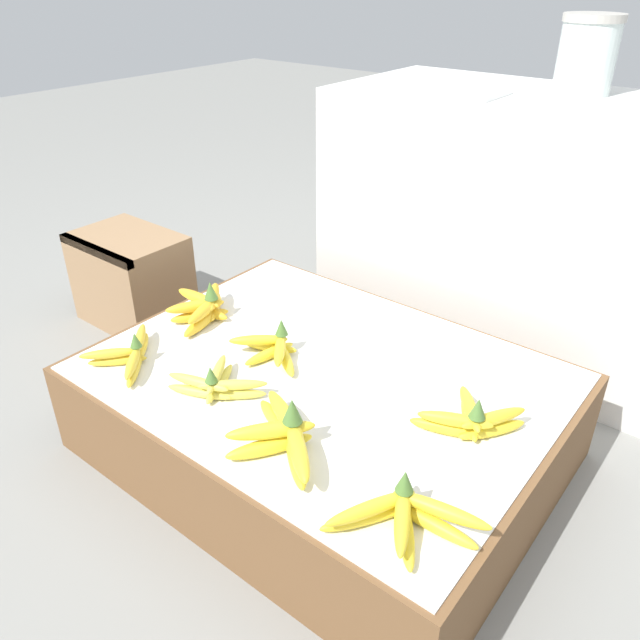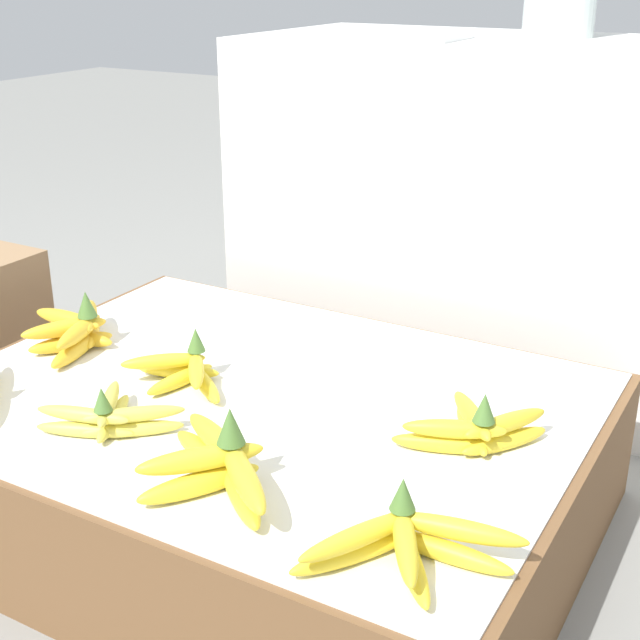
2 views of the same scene
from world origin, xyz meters
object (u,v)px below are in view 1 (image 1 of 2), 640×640
at_px(banana_bunch_front_midleft, 216,385).
at_px(banana_bunch_middle_right, 471,419).
at_px(foam_tray_white, 457,90).
at_px(banana_bunch_middle_midleft, 273,348).
at_px(banana_bunch_front_midright, 284,435).
at_px(banana_bunch_front_left, 130,354).
at_px(glass_jar, 587,54).
at_px(banana_bunch_front_right, 403,515).
at_px(wooden_crate, 132,279).
at_px(banana_bunch_middle_left, 204,307).

height_order(banana_bunch_front_midleft, banana_bunch_middle_right, banana_bunch_middle_right).
bearing_deg(banana_bunch_front_midleft, foam_tray_white, 87.86).
bearing_deg(banana_bunch_front_midleft, banana_bunch_middle_midleft, 90.11).
relative_size(banana_bunch_front_midleft, banana_bunch_front_midright, 0.78).
bearing_deg(banana_bunch_front_midleft, banana_bunch_front_left, -170.22).
bearing_deg(glass_jar, banana_bunch_front_right, -79.99).
bearing_deg(banana_bunch_front_midright, banana_bunch_middle_right, 46.74).
relative_size(wooden_crate, glass_jar, 1.75).
bearing_deg(banana_bunch_front_left, glass_jar, 64.77).
xyz_separation_m(banana_bunch_front_midleft, banana_bunch_front_right, (0.50, -0.06, 0.00)).
bearing_deg(foam_tray_white, banana_bunch_front_right, -64.11).
distance_m(banana_bunch_middle_left, banana_bunch_middle_midleft, 0.26).
bearing_deg(banana_bunch_middle_midleft, wooden_crate, 168.74).
distance_m(banana_bunch_front_right, foam_tray_white, 1.18).
bearing_deg(wooden_crate, foam_tray_white, 36.08).
distance_m(glass_jar, foam_tray_white, 0.34).
bearing_deg(glass_jar, banana_bunch_middle_midleft, -107.94).
relative_size(banana_bunch_front_midright, banana_bunch_front_right, 1.08).
distance_m(banana_bunch_front_midleft, banana_bunch_middle_right, 0.53).
height_order(wooden_crate, banana_bunch_middle_right, banana_bunch_middle_right).
distance_m(banana_bunch_front_left, banana_bunch_front_midright, 0.47).
xyz_separation_m(wooden_crate, banana_bunch_front_midleft, (0.76, -0.33, 0.11)).
distance_m(banana_bunch_front_left, banana_bunch_middle_midleft, 0.33).
height_order(banana_bunch_front_left, glass_jar, glass_jar).
bearing_deg(banana_bunch_middle_left, banana_bunch_middle_midleft, -5.98).
bearing_deg(banana_bunch_front_left, banana_bunch_front_midright, -0.03).
distance_m(banana_bunch_middle_left, banana_bunch_middle_right, 0.74).
relative_size(banana_bunch_middle_left, foam_tray_white, 0.88).
distance_m(banana_bunch_front_right, banana_bunch_middle_left, 0.81).
bearing_deg(banana_bunch_middle_left, banana_bunch_front_left, -84.95).
height_order(banana_bunch_front_midleft, banana_bunch_middle_left, banana_bunch_middle_left).
distance_m(wooden_crate, banana_bunch_middle_right, 1.25).
height_order(banana_bunch_front_midright, banana_bunch_middle_midleft, banana_bunch_front_midright).
height_order(wooden_crate, foam_tray_white, foam_tray_white).
bearing_deg(foam_tray_white, wooden_crate, -143.92).
xyz_separation_m(banana_bunch_front_left, banana_bunch_front_right, (0.75, -0.02, 0.00)).
height_order(banana_bunch_front_left, banana_bunch_front_midright, banana_bunch_front_midright).
distance_m(banana_bunch_front_midright, banana_bunch_middle_right, 0.37).
bearing_deg(banana_bunch_front_right, banana_bunch_front_midleft, 172.91).
height_order(banana_bunch_front_left, banana_bunch_front_midleft, banana_bunch_front_midleft).
height_order(banana_bunch_front_right, glass_jar, glass_jar).
bearing_deg(banana_bunch_front_right, banana_bunch_front_midright, 175.67).
relative_size(banana_bunch_middle_right, glass_jar, 1.01).
bearing_deg(banana_bunch_front_right, banana_bunch_middle_right, 94.64).
bearing_deg(banana_bunch_front_midright, foam_tray_white, 101.62).
xyz_separation_m(banana_bunch_middle_left, banana_bunch_middle_midleft, (0.26, -0.03, -0.01)).
relative_size(banana_bunch_front_right, banana_bunch_middle_midleft, 1.18).
height_order(banana_bunch_front_midright, glass_jar, glass_jar).
height_order(banana_bunch_front_right, banana_bunch_middle_midleft, banana_bunch_front_right).
height_order(banana_bunch_front_midleft, banana_bunch_front_midright, banana_bunch_front_midright).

